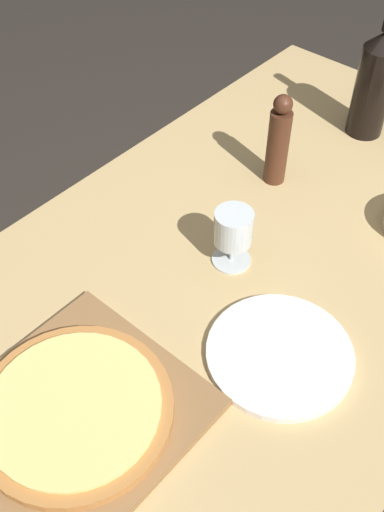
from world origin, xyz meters
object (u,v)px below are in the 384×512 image
pizza (73,407)px  pepper_mill (278,142)px  wine_bottle (375,83)px  wine_glass (233,230)px

pizza → pepper_mill: pepper_mill is taller
wine_bottle → pizza: bearing=-86.9°
wine_bottle → pepper_mill: bearing=-100.8°
wine_bottle → wine_glass: 0.57m
wine_glass → pizza: bearing=-86.6°
pizza → pepper_mill: size_ratio=1.44×
pepper_mill → wine_glass: size_ratio=1.72×
pepper_mill → wine_bottle: bearing=79.2°
wine_bottle → wine_glass: bearing=-87.2°
pizza → wine_bottle: wine_bottle is taller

